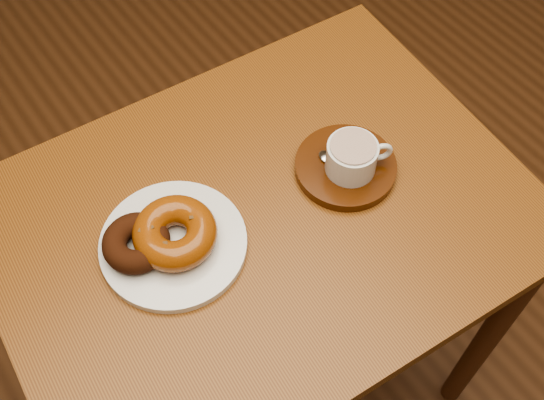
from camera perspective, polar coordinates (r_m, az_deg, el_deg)
ground at (r=1.74m, az=12.60°, el=-15.42°), size 6.00×6.00×0.00m
cafe_table at (r=1.13m, az=-0.82°, el=-4.39°), size 0.85×0.66×0.75m
donut_plate at (r=1.00m, az=-8.25°, el=-3.66°), size 0.27×0.27×0.01m
donut_cinnamon at (r=0.99m, az=-11.29°, el=-3.55°), size 0.10×0.10×0.04m
donut_caramel at (r=0.98m, az=-8.12°, el=-2.74°), size 0.15×0.15×0.05m
saucer at (r=1.07m, az=6.17°, el=2.77°), size 0.20×0.20×0.02m
coffee_cup at (r=1.04m, az=6.76°, el=3.62°), size 0.10×0.08×0.06m
teaspoon at (r=1.07m, az=4.90°, el=3.38°), size 0.03×0.09×0.01m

